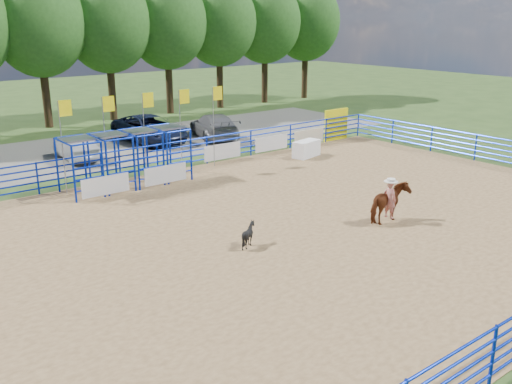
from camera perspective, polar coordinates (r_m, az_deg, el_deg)
ground at (r=21.65m, az=3.15°, el=-3.55°), size 120.00×120.00×0.00m
arena_dirt at (r=21.65m, az=3.15°, el=-3.53°), size 30.00×20.00×0.02m
gravel_strip at (r=35.67m, az=-15.22°, el=4.19°), size 40.00×10.00×0.01m
announcer_table at (r=32.45m, az=5.07°, el=4.33°), size 1.86×1.17×0.92m
horse_and_rider at (r=22.39m, az=13.22°, el=-0.83°), size 1.89×1.00×2.49m
calf at (r=19.70m, az=-0.75°, el=-4.29°), size 0.89×0.83×0.85m
car_b at (r=33.20m, az=-17.60°, el=4.24°), size 1.67×4.13×1.33m
car_c at (r=36.87m, az=-10.60°, el=6.23°), size 3.01×6.07×1.65m
car_d at (r=37.47m, az=-4.21°, el=6.59°), size 3.80×5.87×1.58m
perimeter_fence at (r=21.40m, az=3.18°, el=-1.67°), size 30.10×20.10×1.50m
chute_assembly at (r=27.37m, az=-12.20°, el=3.27°), size 19.32×2.41×4.20m
treeline at (r=43.29m, az=-20.99°, el=15.94°), size 56.40×6.40×11.24m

